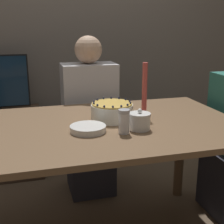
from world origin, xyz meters
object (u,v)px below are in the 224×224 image
(sugar_bowl, at_px, (140,121))
(sugar_shaker, at_px, (124,121))
(person_man_blue_shirt, at_px, (90,127))
(cake, at_px, (112,111))
(candle, at_px, (144,94))

(sugar_bowl, distance_m, sugar_shaker, 0.10)
(sugar_bowl, height_order, person_man_blue_shirt, person_man_blue_shirt)
(sugar_bowl, xyz_separation_m, sugar_shaker, (-0.10, -0.04, 0.02))
(person_man_blue_shirt, bearing_deg, sugar_shaker, 90.35)
(cake, relative_size, sugar_bowl, 2.10)
(person_man_blue_shirt, bearing_deg, candle, 109.64)
(cake, distance_m, person_man_blue_shirt, 0.67)
(sugar_shaker, relative_size, person_man_blue_shirt, 0.10)
(cake, relative_size, person_man_blue_shirt, 0.20)
(cake, xyz_separation_m, sugar_shaker, (-0.01, -0.24, 0.01))
(cake, bearing_deg, person_man_blue_shirt, 90.98)
(candle, bearing_deg, cake, -175.38)
(sugar_bowl, relative_size, person_man_blue_shirt, 0.09)
(person_man_blue_shirt, bearing_deg, sugar_bowl, 97.11)
(sugar_bowl, height_order, candle, candle)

